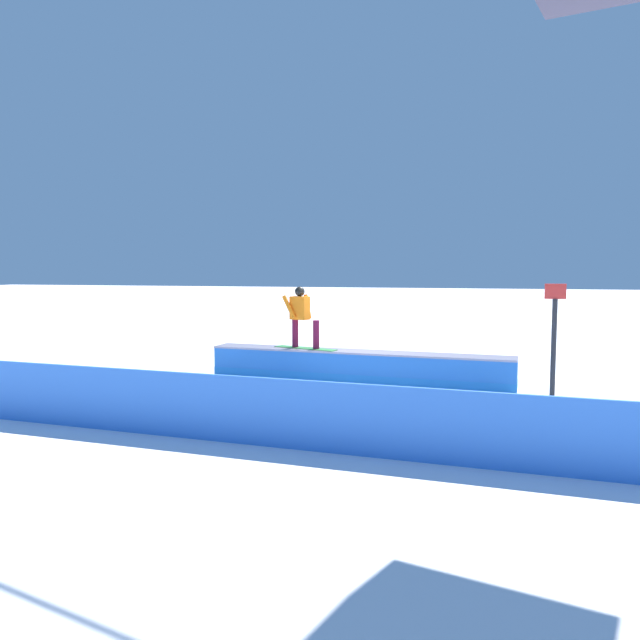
{
  "coord_description": "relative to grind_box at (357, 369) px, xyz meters",
  "views": [
    {
      "loc": [
        -2.44,
        13.07,
        2.56
      ],
      "look_at": [
        0.59,
        0.95,
        1.47
      ],
      "focal_mm": 34.75,
      "sensor_mm": 36.0,
      "label": 1
    }
  ],
  "objects": [
    {
      "name": "trail_marker",
      "position": [
        -3.98,
        0.2,
        0.85
      ],
      "size": [
        0.4,
        0.1,
        2.22
      ],
      "color": "#262628",
      "rests_on": "ground_plane"
    },
    {
      "name": "snowboarder",
      "position": [
        1.29,
        -0.14,
        1.14
      ],
      "size": [
        1.53,
        0.73,
        1.38
      ],
      "color": "#378A42",
      "rests_on": "grind_box"
    },
    {
      "name": "safety_fence",
      "position": [
        0.0,
        4.92,
        0.16
      ],
      "size": [
        12.02,
        1.11,
        0.99
      ],
      "primitive_type": "cube",
      "rotation": [
        0.0,
        0.0,
        -0.09
      ],
      "color": "#397AE6",
      "rests_on": "ground_plane"
    },
    {
      "name": "ground_plane",
      "position": [
        0.0,
        0.0,
        -0.33
      ],
      "size": [
        120.0,
        120.0,
        0.0
      ],
      "primitive_type": "plane",
      "color": "white"
    },
    {
      "name": "grind_box",
      "position": [
        0.0,
        0.0,
        0.0
      ],
      "size": [
        6.67,
        1.23,
        0.73
      ],
      "color": "blue",
      "rests_on": "ground_plane"
    }
  ]
}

